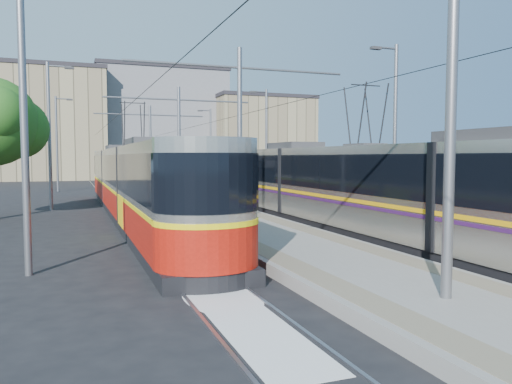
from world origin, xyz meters
name	(u,v)px	position (x,y,z in m)	size (l,w,h in m)	color
ground	(338,269)	(0.00, 0.00, 0.00)	(160.00, 160.00, 0.00)	black
platform	(190,205)	(0.00, 17.00, 0.15)	(4.00, 50.00, 0.30)	gray
tactile_strip_left	(165,203)	(-1.45, 17.00, 0.30)	(0.70, 50.00, 0.01)	gray
tactile_strip_right	(215,201)	(1.45, 17.00, 0.30)	(0.70, 50.00, 0.01)	gray
rails	(190,207)	(0.00, 17.00, 0.02)	(8.71, 70.00, 0.03)	gray
track_arrow	(245,319)	(-3.60, -3.00, 0.01)	(1.20, 5.00, 0.01)	silver
tram_left	(134,182)	(-3.60, 13.36, 1.71)	(2.43, 29.28, 5.50)	black
tram_right	(364,186)	(3.60, 4.41, 1.86)	(2.43, 30.35, 5.50)	black
catenary	(202,126)	(0.00, 14.15, 4.52)	(9.20, 70.00, 7.00)	slate
street_lamps	(176,137)	(0.00, 21.00, 4.18)	(15.18, 38.22, 8.00)	slate
shelter	(215,182)	(0.91, 14.92, 1.58)	(0.80, 1.17, 2.44)	black
building_left	(41,124)	(-10.00, 60.00, 7.22)	(16.32, 12.24, 14.43)	gray
building_centre	(158,124)	(6.00, 64.00, 7.82)	(18.36, 14.28, 15.61)	gray
building_right	(260,137)	(20.00, 58.00, 5.90)	(14.28, 10.20, 11.77)	gray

